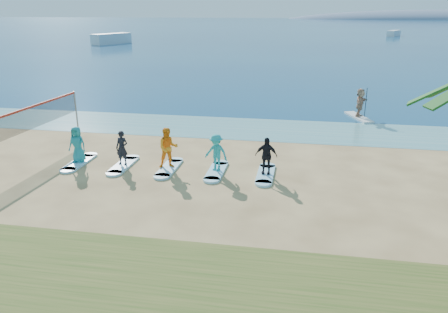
% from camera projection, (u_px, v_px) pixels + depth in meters
% --- Properties ---
extents(ground, '(600.00, 600.00, 0.00)m').
position_uv_depth(ground, '(185.00, 199.00, 16.38)').
color(ground, tan).
rests_on(ground, ground).
extents(shallow_water, '(600.00, 600.00, 0.00)m').
position_uv_depth(shallow_water, '(230.00, 128.00, 26.16)').
color(shallow_water, teal).
rests_on(shallow_water, ground).
extents(ocean, '(600.00, 600.00, 0.00)m').
position_uv_depth(ocean, '(294.00, 27.00, 165.43)').
color(ocean, navy).
rests_on(ocean, ground).
extents(volleyball_net, '(0.47, 9.08, 2.50)m').
position_uv_depth(volleyball_net, '(23.00, 121.00, 19.90)').
color(volleyball_net, gray).
rests_on(volleyball_net, ground).
extents(paddleboard, '(1.64, 3.06, 0.12)m').
position_uv_depth(paddleboard, '(359.00, 117.00, 28.44)').
color(paddleboard, silver).
rests_on(paddleboard, ground).
extents(paddleboarder, '(1.11, 1.77, 1.82)m').
position_uv_depth(paddleboarder, '(360.00, 103.00, 28.13)').
color(paddleboarder, tan).
rests_on(paddleboarder, paddleboard).
extents(boat_offshore_a, '(5.48, 9.14, 2.02)m').
position_uv_depth(boat_offshore_a, '(112.00, 44.00, 87.13)').
color(boat_offshore_a, silver).
rests_on(boat_offshore_a, ground).
extents(boat_offshore_b, '(4.46, 7.01, 1.38)m').
position_uv_depth(boat_offshore_b, '(393.00, 36.00, 111.68)').
color(boat_offshore_b, silver).
rests_on(boat_offshore_b, ground).
extents(surfboard_0, '(0.70, 2.20, 0.09)m').
position_uv_depth(surfboard_0, '(79.00, 162.00, 20.16)').
color(surfboard_0, '#9FDDF6').
rests_on(surfboard_0, ground).
extents(student_0, '(0.83, 0.55, 1.66)m').
position_uv_depth(student_0, '(77.00, 144.00, 19.88)').
color(student_0, teal).
rests_on(student_0, surfboard_0).
extents(surfboard_1, '(0.70, 2.20, 0.09)m').
position_uv_depth(surfboard_1, '(123.00, 165.00, 19.80)').
color(surfboard_1, '#9FDDF6').
rests_on(surfboard_1, ground).
extents(student_1, '(0.60, 0.43, 1.55)m').
position_uv_depth(student_1, '(122.00, 148.00, 19.54)').
color(student_1, black).
rests_on(student_1, surfboard_1).
extents(surfboard_2, '(0.70, 2.20, 0.09)m').
position_uv_depth(surfboard_2, '(169.00, 168.00, 19.44)').
color(surfboard_2, '#9FDDF6').
rests_on(surfboard_2, ground).
extents(student_2, '(1.07, 0.96, 1.81)m').
position_uv_depth(student_2, '(168.00, 148.00, 19.14)').
color(student_2, orange).
rests_on(student_2, surfboard_2).
extents(surfboard_3, '(0.70, 2.20, 0.09)m').
position_uv_depth(surfboard_3, '(216.00, 171.00, 19.08)').
color(surfboard_3, '#9FDDF6').
rests_on(surfboard_3, ground).
extents(student_3, '(1.18, 0.89, 1.63)m').
position_uv_depth(student_3, '(216.00, 153.00, 18.81)').
color(student_3, teal).
rests_on(student_3, surfboard_3).
extents(surfboard_4, '(0.70, 2.20, 0.09)m').
position_uv_depth(surfboard_4, '(266.00, 174.00, 18.73)').
color(surfboard_4, '#9FDDF6').
rests_on(surfboard_4, ground).
extents(student_4, '(0.95, 0.41, 1.60)m').
position_uv_depth(student_4, '(266.00, 156.00, 18.45)').
color(student_4, black).
rests_on(student_4, surfboard_4).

